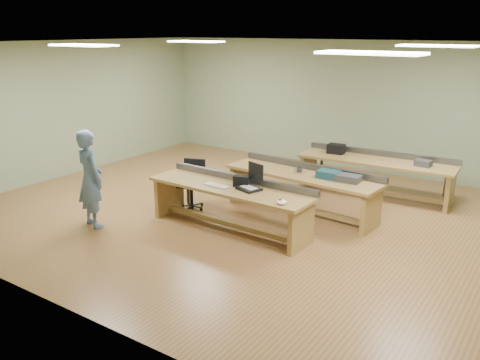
% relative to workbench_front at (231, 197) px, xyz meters
% --- Properties ---
extents(floor, '(10.00, 10.00, 0.00)m').
position_rel_workbench_front_xyz_m(floor, '(-0.01, 0.79, -0.56)').
color(floor, olive).
rests_on(floor, ground).
extents(ceiling, '(10.00, 10.00, 0.00)m').
position_rel_workbench_front_xyz_m(ceiling, '(-0.01, 0.79, 2.44)').
color(ceiling, silver).
rests_on(ceiling, wall_back).
extents(wall_back, '(10.00, 0.04, 3.00)m').
position_rel_workbench_front_xyz_m(wall_back, '(-0.01, 4.79, 0.94)').
color(wall_back, gray).
rests_on(wall_back, floor).
extents(wall_front, '(10.00, 0.04, 3.00)m').
position_rel_workbench_front_xyz_m(wall_front, '(-0.01, -3.21, 0.94)').
color(wall_front, gray).
rests_on(wall_front, floor).
extents(wall_left, '(0.04, 8.00, 3.00)m').
position_rel_workbench_front_xyz_m(wall_left, '(-5.01, 0.79, 0.94)').
color(wall_left, gray).
rests_on(wall_left, floor).
extents(fluor_panels, '(6.20, 3.50, 0.03)m').
position_rel_workbench_front_xyz_m(fluor_panels, '(-0.01, 0.79, 2.41)').
color(fluor_panels, white).
rests_on(fluor_panels, ceiling).
extents(workbench_front, '(2.96, 0.88, 0.86)m').
position_rel_workbench_front_xyz_m(workbench_front, '(0.00, 0.00, 0.00)').
color(workbench_front, '#AC8548').
rests_on(workbench_front, floor).
extents(workbench_mid, '(2.97, 1.00, 0.86)m').
position_rel_workbench_front_xyz_m(workbench_mid, '(0.63, 1.36, -0.00)').
color(workbench_mid, '#AC8548').
rests_on(workbench_mid, floor).
extents(workbench_back, '(3.10, 0.97, 0.86)m').
position_rel_workbench_front_xyz_m(workbench_back, '(1.38, 3.07, 0.00)').
color(workbench_back, '#AC8548').
rests_on(workbench_back, floor).
extents(person, '(0.69, 0.55, 1.67)m').
position_rel_workbench_front_xyz_m(person, '(-2.02, -1.21, 0.28)').
color(person, slate).
rests_on(person, floor).
extents(laptop_base, '(0.43, 0.39, 0.04)m').
position_rel_workbench_front_xyz_m(laptop_base, '(0.36, -0.00, 0.21)').
color(laptop_base, black).
rests_on(laptop_base, workbench_front).
extents(laptop_screen, '(0.35, 0.12, 0.28)m').
position_rel_workbench_front_xyz_m(laptop_screen, '(0.41, 0.13, 0.47)').
color(laptop_screen, black).
rests_on(laptop_screen, laptop_base).
extents(keyboard, '(0.44, 0.18, 0.03)m').
position_rel_workbench_front_xyz_m(keyboard, '(-0.18, -0.15, 0.20)').
color(keyboard, beige).
rests_on(keyboard, workbench_front).
extents(trackball_mouse, '(0.18, 0.20, 0.07)m').
position_rel_workbench_front_xyz_m(trackball_mouse, '(1.15, -0.32, 0.23)').
color(trackball_mouse, white).
rests_on(trackball_mouse, workbench_front).
extents(camera_bag, '(0.30, 0.23, 0.18)m').
position_rel_workbench_front_xyz_m(camera_bag, '(0.15, 0.11, 0.28)').
color(camera_bag, black).
rests_on(camera_bag, workbench_front).
extents(task_chair, '(0.62, 0.62, 0.91)m').
position_rel_workbench_front_xyz_m(task_chair, '(-1.20, 0.46, -0.23)').
color(task_chair, black).
rests_on(task_chair, floor).
extents(parts_bin_teal, '(0.37, 0.28, 0.13)m').
position_rel_workbench_front_xyz_m(parts_bin_teal, '(1.13, 1.35, 0.26)').
color(parts_bin_teal, '#153A46').
rests_on(parts_bin_teal, workbench_mid).
extents(parts_bin_grey, '(0.42, 0.27, 0.11)m').
position_rel_workbench_front_xyz_m(parts_bin_grey, '(1.50, 1.34, 0.25)').
color(parts_bin_grey, '#313133').
rests_on(parts_bin_grey, workbench_mid).
extents(mug, '(0.14, 0.14, 0.09)m').
position_rel_workbench_front_xyz_m(mug, '(0.55, 1.39, 0.24)').
color(mug, '#313133').
rests_on(mug, workbench_mid).
extents(drinks_can, '(0.07, 0.07, 0.11)m').
position_rel_workbench_front_xyz_m(drinks_can, '(0.53, 1.24, 0.25)').
color(drinks_can, '#BCBCC0').
rests_on(drinks_can, workbench_mid).
extents(storage_box_back, '(0.36, 0.27, 0.19)m').
position_rel_workbench_front_xyz_m(storage_box_back, '(0.50, 3.09, 0.29)').
color(storage_box_back, black).
rests_on(storage_box_back, workbench_back).
extents(tray_back, '(0.31, 0.24, 0.12)m').
position_rel_workbench_front_xyz_m(tray_back, '(2.28, 3.07, 0.25)').
color(tray_back, '#313133').
rests_on(tray_back, workbench_back).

